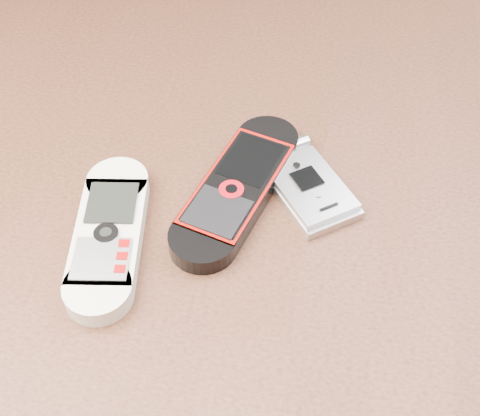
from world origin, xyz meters
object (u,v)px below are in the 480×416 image
table (234,292)px  motorola_razr (308,186)px  nokia_black_red (237,188)px  nokia_white (109,234)px

table → motorola_razr: bearing=31.1°
nokia_black_red → table: bearing=-71.7°
nokia_black_red → motorola_razr: (0.05, 0.01, -0.00)m
nokia_white → table: bearing=16.1°
nokia_white → motorola_razr: (0.14, 0.07, -0.00)m
table → nokia_white: size_ratio=8.04×
nokia_black_red → nokia_white: bearing=-128.3°
nokia_white → motorola_razr: bearing=19.0°
table → nokia_black_red: 0.12m
motorola_razr → table: bearing=175.8°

